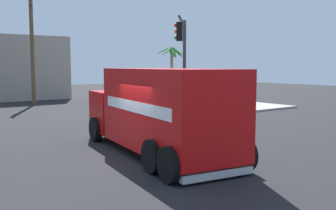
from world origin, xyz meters
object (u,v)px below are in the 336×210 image
delivery_truck (159,111)px  vending_machine_red (177,95)px  palm_tree_far (172,64)px  traffic_light_secondary (183,52)px  utility_pole (32,50)px

delivery_truck → vending_machine_red: (8.87, 10.27, -0.49)m
palm_tree_far → delivery_truck: bearing=-128.5°
traffic_light_secondary → utility_pole: size_ratio=0.67×
vending_machine_red → palm_tree_far: bearing=56.0°
traffic_light_secondary → utility_pole: (-4.19, 13.62, 0.51)m
delivery_truck → traffic_light_secondary: size_ratio=1.46×
delivery_truck → palm_tree_far: size_ratio=1.78×
delivery_truck → vending_machine_red: bearing=49.2°
vending_machine_red → palm_tree_far: palm_tree_far is taller
delivery_truck → palm_tree_far: 20.55m
traffic_light_secondary → palm_tree_far: (6.59, 9.69, -0.57)m
palm_tree_far → traffic_light_secondary: bearing=-124.2°
delivery_truck → traffic_light_secondary: bearing=45.8°
vending_machine_red → utility_pole: bearing=125.5°
delivery_truck → vending_machine_red: 13.58m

